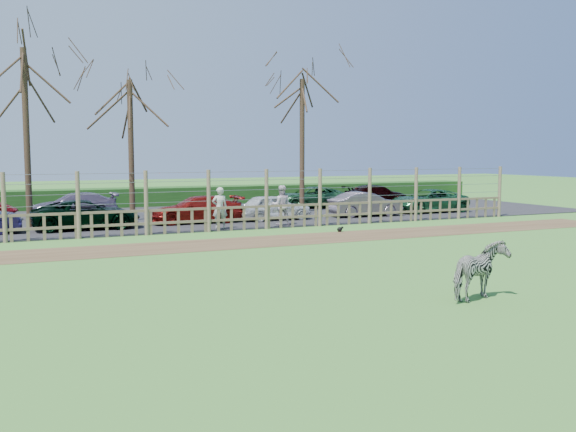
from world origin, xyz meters
name	(u,v)px	position (x,y,z in m)	size (l,w,h in m)	color
ground	(292,263)	(0.00, 0.00, 0.00)	(120.00, 120.00, 0.00)	#6FA142
dirt_strip	(239,243)	(0.00, 4.50, 0.01)	(34.00, 2.80, 0.01)	brown
asphalt	(170,217)	(0.00, 14.50, 0.02)	(44.00, 13.00, 0.04)	#232326
hedge	(141,197)	(0.00, 21.50, 0.55)	(46.00, 2.00, 1.10)	#1E4716
fence	(209,212)	(0.00, 8.00, 0.80)	(30.16, 0.16, 2.50)	brown
tree_left	(25,94)	(-6.50, 12.50, 5.62)	(4.80, 4.80, 7.88)	#3D2B1E
tree_mid	(130,116)	(-2.00, 13.50, 4.87)	(4.80, 4.80, 6.83)	#3D2B1E
tree_right	(302,113)	(7.00, 14.00, 5.24)	(4.80, 4.80, 7.35)	#3D2B1E
zebra	(480,271)	(1.73, -5.93, 0.64)	(0.69, 1.51, 1.28)	gray
visitor_a	(220,208)	(0.63, 8.51, 0.90)	(0.63, 0.41, 1.72)	#B9BEAF
visitor_b	(281,205)	(3.52, 8.79, 0.90)	(0.84, 0.65, 1.72)	silver
crow	(340,229)	(4.79, 5.83, 0.11)	(0.27, 0.20, 0.22)	black
car_2	(86,214)	(-4.41, 10.72, 0.64)	(1.99, 4.32, 1.20)	black
car_3	(196,209)	(0.39, 11.12, 0.64)	(1.68, 4.13, 1.20)	maroon
car_4	(274,207)	(4.03, 10.85, 0.64)	(1.42, 3.52, 1.20)	white
car_5	(365,204)	(8.85, 10.61, 0.64)	(1.27, 3.64, 1.20)	#625763
car_6	(428,201)	(13.02, 11.13, 0.64)	(1.99, 4.32, 1.20)	#1F5732
car_9	(74,205)	(-4.36, 15.92, 0.64)	(1.68, 4.13, 1.20)	#5F526C
car_12	(310,197)	(8.50, 16.09, 0.64)	(1.99, 4.32, 1.20)	#22552F
car_13	(376,195)	(13.06, 16.29, 0.64)	(1.68, 4.13, 1.20)	black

